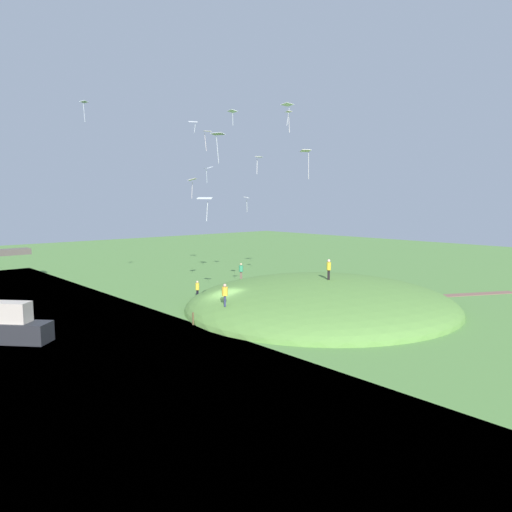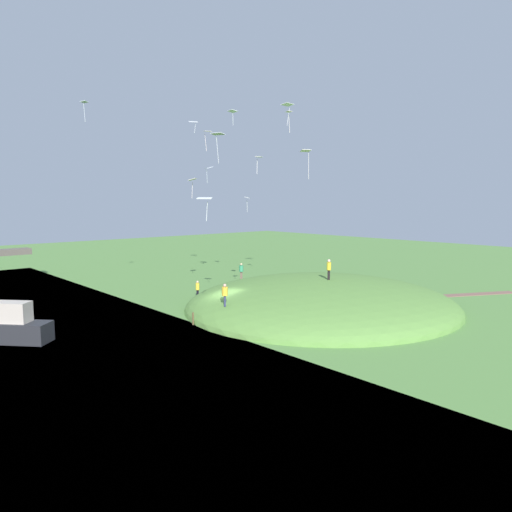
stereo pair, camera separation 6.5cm
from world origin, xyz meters
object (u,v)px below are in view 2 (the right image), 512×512
at_px(kite_5, 289,114).
at_px(kite_10, 306,153).
at_px(kite_1, 233,112).
at_px(kite_8, 193,122).
at_px(kite_3, 205,199).
at_px(kite_6, 209,168).
at_px(person_walking_path, 329,267).
at_px(kite_0, 287,105).
at_px(kite_12, 207,133).
at_px(person_near_shore, 198,287).
at_px(person_with_child, 225,292).
at_px(kite_2, 84,104).
at_px(kite_7, 218,136).
at_px(mooring_post, 193,319).
at_px(kite_11, 259,158).
at_px(person_watching_kites, 241,269).
at_px(kite_9, 247,198).
at_px(kite_4, 193,180).

xyz_separation_m(kite_5, kite_10, (-2.93, -4.73, -3.93)).
height_order(kite_1, kite_8, kite_8).
height_order(kite_3, kite_5, kite_5).
bearing_deg(kite_6, kite_1, -107.41).
xyz_separation_m(person_walking_path, kite_5, (-1.47, 3.56, 13.21)).
distance_m(kite_5, kite_8, 14.54).
bearing_deg(kite_6, kite_0, -69.28).
relative_size(kite_6, kite_12, 0.92).
relative_size(person_near_shore, person_with_child, 0.99).
bearing_deg(kite_1, kite_12, 102.71).
height_order(kite_5, kite_12, kite_5).
height_order(person_walking_path, kite_3, kite_3).
bearing_deg(kite_12, person_near_shore, -157.87).
xyz_separation_m(person_with_child, kite_2, (-4.22, 14.64, 15.48)).
height_order(kite_7, kite_12, kite_12).
height_order(kite_12, mooring_post, kite_12).
distance_m(kite_5, kite_6, 12.81).
bearing_deg(kite_11, person_near_shore, 88.93).
bearing_deg(kite_5, kite_1, 109.35).
distance_m(person_watching_kites, kite_9, 7.26).
height_order(kite_5, mooring_post, kite_5).
distance_m(kite_0, kite_11, 11.17).
height_order(kite_5, kite_11, kite_5).
height_order(kite_1, kite_9, kite_1).
bearing_deg(mooring_post, person_walking_path, -15.37).
height_order(person_watching_kites, kite_10, kite_10).
distance_m(person_watching_kites, kite_1, 15.50).
relative_size(kite_0, kite_6, 1.19).
height_order(person_with_child, kite_4, kite_4).
xyz_separation_m(person_watching_kites, kite_0, (2.88, -3.65, 16.20)).
xyz_separation_m(kite_3, mooring_post, (2.46, 5.14, -8.96)).
distance_m(kite_5, kite_12, 8.92).
distance_m(kite_8, mooring_post, 25.14).
relative_size(person_near_shore, kite_9, 1.10).
bearing_deg(kite_3, kite_6, 53.21).
bearing_deg(kite_3, person_watching_kites, 43.05).
bearing_deg(kite_12, kite_11, -102.11).
distance_m(person_with_child, kite_7, 11.46).
bearing_deg(person_watching_kites, kite_12, -164.58).
bearing_deg(kite_6, mooring_post, -130.66).
xyz_separation_m(kite_3, kite_7, (3.35, 3.02, 4.46)).
bearing_deg(person_walking_path, kite_6, -30.75).
bearing_deg(kite_8, person_watching_kites, -84.76).
height_order(person_watching_kites, kite_5, kite_5).
bearing_deg(kite_5, person_with_child, -168.14).
bearing_deg(kite_2, kite_11, -60.10).
bearing_deg(person_near_shore, kite_1, 127.86).
relative_size(kite_6, kite_7, 0.85).
xyz_separation_m(kite_1, kite_9, (2.84, 1.26, -7.96)).
xyz_separation_m(person_watching_kites, kite_5, (-0.59, -7.21, 14.50)).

